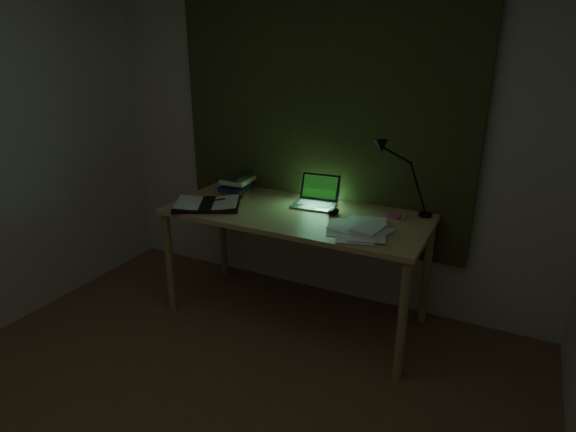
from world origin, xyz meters
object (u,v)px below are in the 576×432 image
at_px(laptop, 314,192).
at_px(open_textbook, 207,204).
at_px(book_stack, 237,183).
at_px(desk_lamp, 429,180).
at_px(loose_papers, 361,226).
at_px(desk, 296,266).

height_order(laptop, open_textbook, laptop).
bearing_deg(laptop, book_stack, 172.96).
relative_size(laptop, open_textbook, 0.74).
height_order(book_stack, desk_lamp, desk_lamp).
bearing_deg(loose_papers, laptop, 150.61).
xyz_separation_m(laptop, loose_papers, (0.43, -0.24, -0.09)).
xyz_separation_m(desk, loose_papers, (0.49, -0.08, 0.41)).
bearing_deg(book_stack, open_textbook, -93.31).
relative_size(desk, laptop, 5.41).
relative_size(desk, open_textbook, 4.01).
bearing_deg(desk, laptop, 69.02).
bearing_deg(laptop, desk, -115.45).
height_order(desk, book_stack, book_stack).
xyz_separation_m(open_textbook, book_stack, (0.02, 0.36, 0.06)).
xyz_separation_m(laptop, open_textbook, (-0.66, -0.33, -0.09)).
relative_size(desk, loose_papers, 4.62).
relative_size(book_stack, desk_lamp, 0.47).
bearing_deg(loose_papers, desk_lamp, 51.74).
height_order(loose_papers, desk_lamp, desk_lamp).
height_order(open_textbook, book_stack, book_stack).
distance_m(open_textbook, book_stack, 0.36).
relative_size(desk, book_stack, 7.69).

